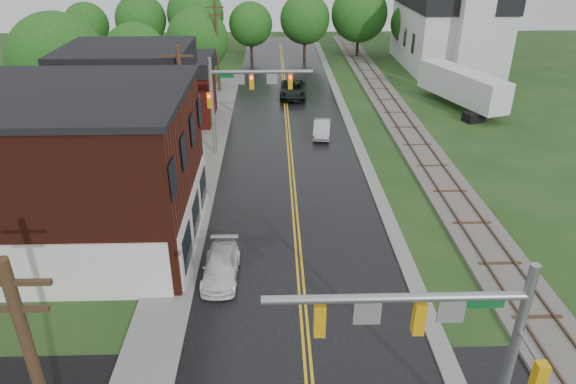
{
  "coord_description": "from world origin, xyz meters",
  "views": [
    {
      "loc": [
        -1.2,
        -8.87,
        14.95
      ],
      "look_at": [
        -0.54,
        13.67,
        3.5
      ],
      "focal_mm": 32.0,
      "sensor_mm": 36.0,
      "label": 1
    }
  ],
  "objects_px": {
    "traffic_signal_near": "(443,332)",
    "tree_left_b": "(60,64)",
    "utility_pole_b": "(184,116)",
    "tree_left_e": "(199,41)",
    "brick_building": "(51,172)",
    "pickup_white": "(221,266)",
    "sedan_silver": "(322,129)",
    "semi_trailer": "(462,86)",
    "tree_left_c": "(137,57)",
    "traffic_signal_far": "(241,89)",
    "suv_dark": "(293,90)",
    "church": "(452,18)",
    "utility_pole_c": "(217,46)"
  },
  "relations": [
    {
      "from": "brick_building",
      "to": "sedan_silver",
      "type": "xyz_separation_m",
      "value": [
        15.21,
        15.65,
        -3.53
      ]
    },
    {
      "from": "brick_building",
      "to": "utility_pole_b",
      "type": "bearing_deg",
      "value": 50.93
    },
    {
      "from": "sedan_silver",
      "to": "semi_trailer",
      "type": "bearing_deg",
      "value": 34.63
    },
    {
      "from": "tree_left_c",
      "to": "traffic_signal_near",
      "type": "bearing_deg",
      "value": -65.44
    },
    {
      "from": "church",
      "to": "tree_left_e",
      "type": "bearing_deg",
      "value": -164.8
    },
    {
      "from": "church",
      "to": "brick_building",
      "type": "bearing_deg",
      "value": -129.98
    },
    {
      "from": "traffic_signal_far",
      "to": "suv_dark",
      "type": "distance_m",
      "value": 16.0
    },
    {
      "from": "brick_building",
      "to": "utility_pole_b",
      "type": "xyz_separation_m",
      "value": [
        5.68,
        7.0,
        0.57
      ]
    },
    {
      "from": "traffic_signal_near",
      "to": "utility_pole_c",
      "type": "relative_size",
      "value": 0.82
    },
    {
      "from": "traffic_signal_far",
      "to": "tree_left_e",
      "type": "height_order",
      "value": "tree_left_e"
    },
    {
      "from": "tree_left_e",
      "to": "suv_dark",
      "type": "distance_m",
      "value": 11.22
    },
    {
      "from": "utility_pole_b",
      "to": "church",
      "type": "bearing_deg",
      "value": 49.82
    },
    {
      "from": "brick_building",
      "to": "church",
      "type": "relative_size",
      "value": 0.71
    },
    {
      "from": "traffic_signal_near",
      "to": "pickup_white",
      "type": "relative_size",
      "value": 1.81
    },
    {
      "from": "church",
      "to": "utility_pole_c",
      "type": "bearing_deg",
      "value": -160.03
    },
    {
      "from": "utility_pole_c",
      "to": "tree_left_c",
      "type": "height_order",
      "value": "utility_pole_c"
    },
    {
      "from": "brick_building",
      "to": "church",
      "type": "bearing_deg",
      "value": 50.02
    },
    {
      "from": "traffic_signal_near",
      "to": "tree_left_b",
      "type": "bearing_deg",
      "value": 125.49
    },
    {
      "from": "traffic_signal_near",
      "to": "pickup_white",
      "type": "height_order",
      "value": "traffic_signal_near"
    },
    {
      "from": "utility_pole_b",
      "to": "tree_left_e",
      "type": "bearing_deg",
      "value": 94.9
    },
    {
      "from": "tree_left_e",
      "to": "suv_dark",
      "type": "height_order",
      "value": "tree_left_e"
    },
    {
      "from": "pickup_white",
      "to": "utility_pole_b",
      "type": "bearing_deg",
      "value": 107.04
    },
    {
      "from": "pickup_white",
      "to": "semi_trailer",
      "type": "distance_m",
      "value": 33.23
    },
    {
      "from": "traffic_signal_near",
      "to": "sedan_silver",
      "type": "distance_m",
      "value": 28.99
    },
    {
      "from": "semi_trailer",
      "to": "tree_left_b",
      "type": "bearing_deg",
      "value": -170.16
    },
    {
      "from": "suv_dark",
      "to": "church",
      "type": "bearing_deg",
      "value": 35.06
    },
    {
      "from": "traffic_signal_far",
      "to": "utility_pole_c",
      "type": "distance_m",
      "value": 17.33
    },
    {
      "from": "utility_pole_b",
      "to": "sedan_silver",
      "type": "relative_size",
      "value": 2.38
    },
    {
      "from": "traffic_signal_near",
      "to": "tree_left_e",
      "type": "height_order",
      "value": "tree_left_e"
    },
    {
      "from": "utility_pole_c",
      "to": "semi_trailer",
      "type": "relative_size",
      "value": 0.81
    },
    {
      "from": "traffic_signal_near",
      "to": "semi_trailer",
      "type": "bearing_deg",
      "value": 70.08
    },
    {
      "from": "traffic_signal_far",
      "to": "utility_pole_b",
      "type": "relative_size",
      "value": 0.82
    },
    {
      "from": "church",
      "to": "pickup_white",
      "type": "distance_m",
      "value": 48.71
    },
    {
      "from": "utility_pole_b",
      "to": "pickup_white",
      "type": "relative_size",
      "value": 2.22
    },
    {
      "from": "brick_building",
      "to": "pickup_white",
      "type": "distance_m",
      "value": 9.97
    },
    {
      "from": "brick_building",
      "to": "traffic_signal_near",
      "type": "distance_m",
      "value": 20.6
    },
    {
      "from": "traffic_signal_far",
      "to": "pickup_white",
      "type": "distance_m",
      "value": 16.04
    },
    {
      "from": "church",
      "to": "utility_pole_b",
      "type": "bearing_deg",
      "value": -130.18
    },
    {
      "from": "brick_building",
      "to": "traffic_signal_near",
      "type": "relative_size",
      "value": 1.95
    },
    {
      "from": "utility_pole_b",
      "to": "tree_left_e",
      "type": "xyz_separation_m",
      "value": [
        -2.05,
        23.9,
        0.09
      ]
    },
    {
      "from": "traffic_signal_far",
      "to": "tree_left_e",
      "type": "relative_size",
      "value": 0.9
    },
    {
      "from": "traffic_signal_far",
      "to": "sedan_silver",
      "type": "xyz_separation_m",
      "value": [
        6.2,
        3.65,
        -4.35
      ]
    },
    {
      "from": "utility_pole_b",
      "to": "tree_left_c",
      "type": "distance_m",
      "value": 19.24
    },
    {
      "from": "utility_pole_b",
      "to": "tree_left_e",
      "type": "distance_m",
      "value": 23.99
    },
    {
      "from": "brick_building",
      "to": "sedan_silver",
      "type": "height_order",
      "value": "brick_building"
    },
    {
      "from": "brick_building",
      "to": "traffic_signal_far",
      "type": "relative_size",
      "value": 1.95
    },
    {
      "from": "brick_building",
      "to": "traffic_signal_far",
      "type": "xyz_separation_m",
      "value": [
        9.01,
        12.0,
        0.82
      ]
    },
    {
      "from": "traffic_signal_near",
      "to": "semi_trailer",
      "type": "xyz_separation_m",
      "value": [
        12.99,
        35.85,
        -2.85
      ]
    },
    {
      "from": "sedan_silver",
      "to": "traffic_signal_far",
      "type": "bearing_deg",
      "value": -142.49
    },
    {
      "from": "tree_left_b",
      "to": "sedan_silver",
      "type": "height_order",
      "value": "tree_left_b"
    }
  ]
}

